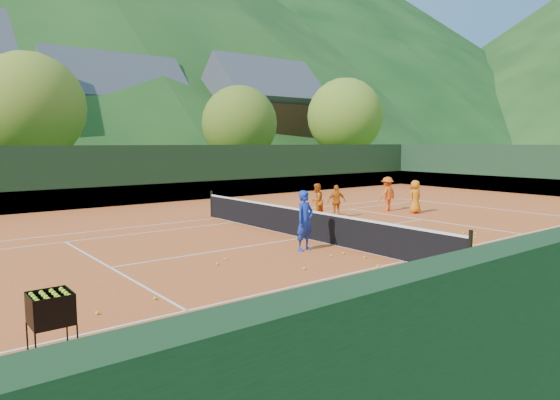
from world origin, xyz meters
TOP-DOWN VIEW (x-y plane):
  - ground at (0.00, 0.00)m, footprint 400.00×400.00m
  - clay_court at (0.00, 0.00)m, footprint 40.00×24.00m
  - mountain_far_right at (90.00, 150.00)m, footprint 260.00×260.00m
  - coach at (-1.21, -1.46)m, footprint 0.70×0.52m
  - student_a at (3.28, 3.00)m, footprint 0.83×0.72m
  - student_b at (3.95, 2.51)m, footprint 0.88×0.59m
  - student_c at (7.65, 1.35)m, footprint 0.75×0.51m
  - student_d at (7.28, 2.61)m, footprint 1.04×0.62m
  - tennis_ball_0 at (-0.70, -2.54)m, footprint 0.07×0.07m
  - tennis_ball_1 at (-1.34, -4.24)m, footprint 0.07×0.07m
  - tennis_ball_2 at (3.22, -4.18)m, footprint 0.07×0.07m
  - tennis_ball_4 at (2.37, -2.33)m, footprint 0.07×0.07m
  - tennis_ball_5 at (4.31, -3.55)m, footprint 0.07×0.07m
  - tennis_ball_6 at (-6.60, -3.14)m, footprint 0.07×0.07m
  - tennis_ball_7 at (-6.90, -5.87)m, footprint 0.07×0.07m
  - tennis_ball_8 at (-7.79, -3.30)m, footprint 0.07×0.07m
  - tennis_ball_9 at (-1.27, -4.40)m, footprint 0.07×0.07m
  - tennis_ball_10 at (-7.95, -1.79)m, footprint 0.07×0.07m
  - tennis_ball_11 at (5.00, -3.18)m, footprint 0.07×0.07m
  - tennis_ball_12 at (-1.20, -2.57)m, footprint 0.07×0.07m
  - tennis_ball_13 at (-1.05, -4.10)m, footprint 0.07×0.07m
  - tennis_ball_14 at (-2.70, -3.18)m, footprint 0.07×0.07m
  - tennis_ball_15 at (2.32, -6.18)m, footprint 0.07×0.07m
  - tennis_ball_16 at (-5.58, -5.99)m, footprint 0.07×0.07m
  - tennis_ball_17 at (-4.15, -1.45)m, footprint 0.07×0.07m
  - tennis_ball_18 at (-0.62, -3.26)m, footprint 0.07×0.07m
  - tennis_ball_19 at (5.78, -4.21)m, footprint 0.07×0.07m
  - tennis_ball_20 at (-6.59, -7.43)m, footprint 0.07×0.07m
  - tennis_ball_21 at (-2.11, -5.49)m, footprint 0.07×0.07m
  - tennis_ball_22 at (4.87, -2.80)m, footprint 0.07×0.07m
  - tennis_ball_23 at (-4.25, -4.88)m, footprint 0.07×0.07m
  - tennis_ball_26 at (-3.68, -1.10)m, footprint 0.07×0.07m
  - tennis_ball_27 at (-8.47, -4.57)m, footprint 0.07×0.07m
  - court_lines at (0.00, 0.00)m, footprint 23.83×11.03m
  - tennis_net at (0.00, 0.00)m, footprint 0.10×12.07m
  - perimeter_fence at (0.00, 0.00)m, footprint 40.40×24.24m
  - ball_hopper at (-8.91, -4.85)m, footprint 0.57×0.57m
  - chalet_mid at (6.00, 34.00)m, footprint 12.65×8.82m
  - chalet_right at (20.00, 30.00)m, footprint 11.50×8.82m
  - tree_b at (-4.00, 20.00)m, footprint 6.40×6.40m
  - tree_c at (10.00, 19.00)m, footprint 5.60×5.60m
  - tree_d at (22.00, 20.00)m, footprint 6.80×6.80m

SIDE VIEW (x-z plane):
  - ground at x=0.00m, z-range 0.00..0.00m
  - clay_court at x=0.00m, z-range 0.00..0.02m
  - court_lines at x=0.00m, z-range 0.02..0.03m
  - tennis_ball_0 at x=-0.70m, z-range 0.02..0.09m
  - tennis_ball_1 at x=-1.34m, z-range 0.02..0.09m
  - tennis_ball_2 at x=3.22m, z-range 0.02..0.09m
  - tennis_ball_4 at x=2.37m, z-range 0.02..0.09m
  - tennis_ball_5 at x=4.31m, z-range 0.02..0.09m
  - tennis_ball_6 at x=-6.60m, z-range 0.02..0.09m
  - tennis_ball_7 at x=-6.90m, z-range 0.02..0.09m
  - tennis_ball_8 at x=-7.79m, z-range 0.02..0.09m
  - tennis_ball_9 at x=-1.27m, z-range 0.02..0.09m
  - tennis_ball_10 at x=-7.95m, z-range 0.02..0.09m
  - tennis_ball_11 at x=5.00m, z-range 0.02..0.09m
  - tennis_ball_12 at x=-1.20m, z-range 0.02..0.09m
  - tennis_ball_13 at x=-1.05m, z-range 0.02..0.09m
  - tennis_ball_14 at x=-2.70m, z-range 0.02..0.09m
  - tennis_ball_15 at x=2.32m, z-range 0.02..0.09m
  - tennis_ball_16 at x=-5.58m, z-range 0.02..0.09m
  - tennis_ball_17 at x=-4.15m, z-range 0.02..0.09m
  - tennis_ball_18 at x=-0.62m, z-range 0.02..0.09m
  - tennis_ball_19 at x=5.78m, z-range 0.02..0.09m
  - tennis_ball_20 at x=-6.59m, z-range 0.02..0.09m
  - tennis_ball_21 at x=-2.11m, z-range 0.02..0.09m
  - tennis_ball_22 at x=4.87m, z-range 0.02..0.09m
  - tennis_ball_23 at x=-4.25m, z-range 0.02..0.09m
  - tennis_ball_26 at x=-3.68m, z-range 0.02..0.09m
  - tennis_ball_27 at x=-8.47m, z-range 0.02..0.09m
  - tennis_net at x=0.00m, z-range -0.03..1.07m
  - student_b at x=3.95m, z-range 0.02..1.40m
  - student_a at x=3.28m, z-range 0.02..1.46m
  - student_c at x=7.65m, z-range 0.02..1.49m
  - ball_hopper at x=-8.91m, z-range 0.27..1.27m
  - student_d at x=7.28m, z-range 0.02..1.59m
  - coach at x=-1.21m, z-range 0.02..1.77m
  - perimeter_fence at x=0.00m, z-range -0.23..2.77m
  - tree_c at x=10.00m, z-range 0.87..8.22m
  - chalet_mid at x=6.00m, z-range -0.74..10.72m
  - tree_b at x=-4.00m, z-range 0.99..9.39m
  - chalet_right at x=20.00m, z-range -0.70..11.21m
  - tree_d at x=22.00m, z-range 1.06..9.98m
  - mountain_far_right at x=90.00m, z-range 0.00..95.00m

